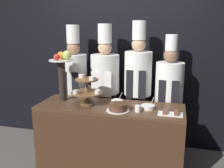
# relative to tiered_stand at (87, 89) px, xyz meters

# --- Properties ---
(wall_back) EXTENTS (10.00, 0.06, 2.80)m
(wall_back) POSITION_rel_tiered_stand_xyz_m (0.29, 0.92, 0.34)
(wall_back) COLOR black
(wall_back) RESTS_ON ground_plane
(buffet_counter) EXTENTS (1.79, 0.61, 0.87)m
(buffet_counter) POSITION_rel_tiered_stand_xyz_m (0.29, 0.01, -0.63)
(buffet_counter) COLOR #422819
(buffet_counter) RESTS_ON ground_plane
(tiered_stand) EXTENTS (0.40, 0.40, 0.36)m
(tiered_stand) POSITION_rel_tiered_stand_xyz_m (0.00, 0.00, 0.00)
(tiered_stand) COLOR brown
(tiered_stand) RESTS_ON buffet_counter
(fruit_pedestal) EXTENTS (0.31, 0.31, 0.65)m
(fruit_pedestal) POSITION_rel_tiered_stand_xyz_m (-0.36, 0.09, 0.22)
(fruit_pedestal) COLOR #2D231E
(fruit_pedestal) RESTS_ON buffet_counter
(cake_round) EXTENTS (0.27, 0.27, 0.09)m
(cake_round) POSITION_rel_tiered_stand_xyz_m (0.43, -0.15, -0.15)
(cake_round) COLOR white
(cake_round) RESTS_ON buffet_counter
(cup_white) EXTENTS (0.07, 0.07, 0.07)m
(cup_white) POSITION_rel_tiered_stand_xyz_m (0.65, -0.12, -0.16)
(cup_white) COLOR white
(cup_white) RESTS_ON buffet_counter
(cake_square_tray) EXTENTS (0.27, 0.16, 0.05)m
(cake_square_tray) POSITION_rel_tiered_stand_xyz_m (1.01, -0.12, -0.17)
(cake_square_tray) COLOR white
(cake_square_tray) RESTS_ON buffet_counter
(serving_bowl_near) EXTENTS (0.16, 0.16, 0.15)m
(serving_bowl_near) POSITION_rel_tiered_stand_xyz_m (0.75, 0.01, -0.17)
(serving_bowl_near) COLOR white
(serving_bowl_near) RESTS_ON buffet_counter
(serving_bowl_far) EXTENTS (0.15, 0.15, 0.15)m
(serving_bowl_far) POSITION_rel_tiered_stand_xyz_m (0.35, 0.12, -0.17)
(serving_bowl_far) COLOR white
(serving_bowl_far) RESTS_ON buffet_counter
(chef_left) EXTENTS (0.37, 0.37, 1.84)m
(chef_left) POSITION_rel_tiered_stand_xyz_m (-0.39, 0.54, -0.07)
(chef_left) COLOR #28282D
(chef_left) RESTS_ON ground_plane
(chef_center_left) EXTENTS (0.40, 0.40, 1.86)m
(chef_center_left) POSITION_rel_tiered_stand_xyz_m (0.08, 0.54, -0.06)
(chef_center_left) COLOR #28282D
(chef_center_left) RESTS_ON ground_plane
(chef_center_right) EXTENTS (0.37, 0.37, 1.89)m
(chef_center_right) POSITION_rel_tiered_stand_xyz_m (0.55, 0.54, -0.03)
(chef_center_right) COLOR black
(chef_center_right) RESTS_ON ground_plane
(chef_right) EXTENTS (0.37, 0.37, 1.72)m
(chef_right) POSITION_rel_tiered_stand_xyz_m (0.97, 0.54, -0.13)
(chef_right) COLOR black
(chef_right) RESTS_ON ground_plane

